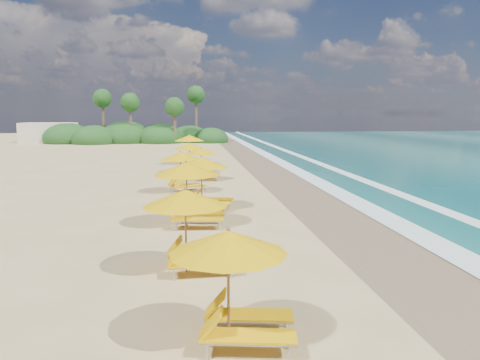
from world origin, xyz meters
TOP-DOWN VIEW (x-y plane):
  - ground at (0.00, 0.00)m, footprint 160.00×160.00m
  - wet_sand at (4.00, 0.00)m, footprint 4.00×160.00m
  - surf_foam at (6.70, 0.00)m, footprint 4.00×160.00m
  - station_1 at (-1.42, -11.94)m, footprint 2.53×2.41m
  - station_2 at (-2.18, -8.09)m, footprint 2.48×2.30m
  - station_3 at (-2.14, -3.28)m, footprint 2.77×2.61m
  - station_4 at (-1.53, -0.32)m, footprint 2.87×2.77m
  - station_5 at (-2.50, 3.98)m, footprint 2.87×2.84m
  - station_6 at (-1.31, 8.27)m, footprint 2.35×2.20m
  - station_7 at (-2.02, 11.91)m, footprint 2.56×2.45m
  - station_8 at (-1.94, 17.09)m, footprint 2.75×2.57m
  - treeline at (-9.94, 45.51)m, footprint 25.80×8.80m
  - beach_building at (-22.00, 48.00)m, footprint 7.00×5.00m

SIDE VIEW (x-z plane):
  - ground at x=0.00m, z-range 0.00..0.00m
  - wet_sand at x=4.00m, z-range 0.00..0.01m
  - surf_foam at x=6.70m, z-range 0.02..0.03m
  - treeline at x=-9.94m, z-range -3.87..5.86m
  - station_6 at x=-1.31m, z-range 0.13..2.21m
  - station_7 at x=-2.02m, z-range 0.13..2.24m
  - station_1 at x=-1.42m, z-range 0.13..2.27m
  - station_5 at x=-2.50m, z-range 0.13..2.33m
  - station_2 at x=-2.18m, z-range 0.14..2.38m
  - station_4 at x=-1.53m, z-range 0.14..2.47m
  - station_3 at x=-2.14m, z-range 0.15..2.58m
  - station_8 at x=-1.94m, z-range 0.15..2.60m
  - beach_building at x=-22.00m, z-range 0.00..2.80m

